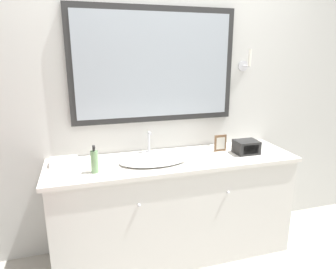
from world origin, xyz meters
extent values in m
cube|color=silver|center=(0.00, 0.62, 1.27)|extent=(8.00, 0.06, 2.55)
cube|color=#282828|center=(-0.08, 0.57, 1.54)|extent=(1.33, 0.04, 0.89)
cube|color=#9EA8B2|center=(-0.08, 0.55, 1.54)|extent=(1.24, 0.01, 0.80)
cylinder|color=silver|center=(0.71, 0.58, 1.53)|extent=(0.09, 0.01, 0.09)
cylinder|color=silver|center=(0.71, 0.53, 1.53)|extent=(0.02, 0.10, 0.02)
cylinder|color=white|center=(0.71, 0.48, 1.60)|extent=(0.02, 0.02, 0.14)
cube|color=silver|center=(0.00, 0.31, 0.41)|extent=(1.88, 0.52, 0.81)
cube|color=silver|center=(0.00, 0.31, 0.83)|extent=(1.94, 0.55, 0.03)
sphere|color=silver|center=(-0.34, 0.04, 0.63)|extent=(0.02, 0.02, 0.02)
sphere|color=silver|center=(0.34, 0.04, 0.63)|extent=(0.02, 0.02, 0.02)
ellipsoid|color=white|center=(-0.17, 0.28, 0.86)|extent=(0.53, 0.30, 0.03)
cylinder|color=silver|center=(-0.17, 0.46, 0.86)|extent=(0.06, 0.06, 0.03)
cylinder|color=silver|center=(-0.17, 0.46, 0.95)|extent=(0.02, 0.02, 0.16)
cylinder|color=silver|center=(-0.17, 0.42, 1.03)|extent=(0.02, 0.07, 0.02)
cylinder|color=white|center=(-0.24, 0.46, 0.87)|extent=(0.06, 0.02, 0.02)
cylinder|color=white|center=(-0.09, 0.46, 0.87)|extent=(0.05, 0.02, 0.02)
cylinder|color=#709966|center=(-0.61, 0.20, 0.92)|extent=(0.05, 0.05, 0.15)
cylinder|color=black|center=(-0.61, 0.20, 1.01)|extent=(0.02, 0.02, 0.04)
cube|color=black|center=(-0.61, 0.19, 1.03)|extent=(0.02, 0.03, 0.01)
cube|color=black|center=(0.61, 0.27, 0.89)|extent=(0.19, 0.15, 0.11)
cube|color=black|center=(0.61, 0.20, 0.89)|extent=(0.14, 0.01, 0.07)
cube|color=brown|center=(0.43, 0.38, 0.91)|extent=(0.10, 0.01, 0.14)
cube|color=beige|center=(0.43, 0.38, 0.91)|extent=(0.08, 0.00, 0.10)
cube|color=white|center=(-0.82, 0.43, 0.86)|extent=(0.19, 0.13, 0.05)
camera|label=1|loc=(-0.68, -1.79, 1.64)|focal=32.00mm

